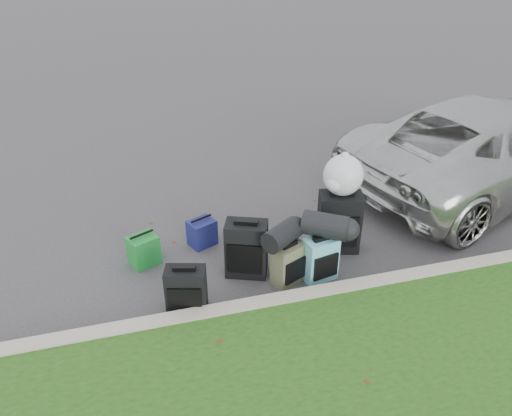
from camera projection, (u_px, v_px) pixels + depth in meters
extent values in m
plane|color=#383535|center=(268.00, 253.00, 6.18)|extent=(120.00, 120.00, 0.00)
cube|color=#9E937F|center=(295.00, 300.00, 5.31)|extent=(120.00, 0.18, 0.15)
imported|color=#B7B7B2|center=(493.00, 145.00, 7.44)|extent=(5.16, 3.33, 1.32)
cube|color=black|center=(186.00, 290.00, 5.17)|extent=(0.46, 0.33, 0.52)
cube|color=black|center=(246.00, 249.00, 5.67)|extent=(0.54, 0.44, 0.68)
cube|color=#46472F|center=(288.00, 264.00, 5.58)|extent=(0.42, 0.35, 0.49)
cube|color=teal|center=(320.00, 259.00, 5.62)|extent=(0.41, 0.29, 0.53)
cube|color=black|center=(339.00, 222.00, 6.08)|extent=(0.57, 0.43, 0.76)
cube|color=#1C7E2C|center=(144.00, 250.00, 5.91)|extent=(0.40, 0.37, 0.37)
cube|color=navy|center=(202.00, 233.00, 6.27)|extent=(0.39, 0.36, 0.34)
cylinder|color=black|center=(283.00, 235.00, 5.42)|extent=(0.52, 0.47, 0.25)
cylinder|color=black|center=(325.00, 225.00, 5.48)|extent=(0.57, 0.51, 0.28)
sphere|color=silver|center=(343.00, 175.00, 5.81)|extent=(0.48, 0.48, 0.48)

